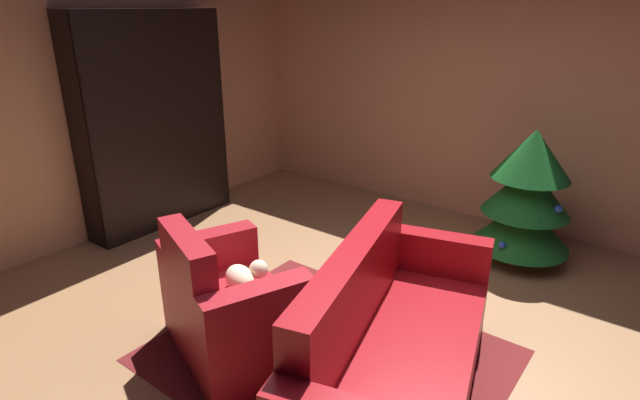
# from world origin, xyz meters

# --- Properties ---
(ground_plane) EXTENTS (7.46, 7.46, 0.00)m
(ground_plane) POSITION_xyz_m (0.00, 0.00, 0.00)
(ground_plane) COLOR #9D6D47
(wall_back) EXTENTS (6.34, 0.06, 2.66)m
(wall_back) POSITION_xyz_m (0.00, 2.77, 1.33)
(wall_back) COLOR tan
(wall_back) RESTS_ON ground
(wall_left) EXTENTS (0.06, 5.61, 2.66)m
(wall_left) POSITION_xyz_m (-3.14, 0.00, 1.33)
(wall_left) COLOR tan
(wall_left) RESTS_ON ground
(area_rug) EXTENTS (2.24, 1.82, 0.01)m
(area_rug) POSITION_xyz_m (-0.05, -0.26, 0.00)
(area_rug) COLOR maroon
(area_rug) RESTS_ON ground
(bookshelf_unit) EXTENTS (0.36, 1.63, 2.23)m
(bookshelf_unit) POSITION_xyz_m (-2.90, 0.65, 1.08)
(bookshelf_unit) COLOR black
(bookshelf_unit) RESTS_ON ground
(armchair_red) EXTENTS (1.24, 1.05, 0.95)m
(armchair_red) POSITION_xyz_m (-0.63, -0.62, 0.34)
(armchair_red) COLOR maroon
(armchair_red) RESTS_ON ground
(couch_red) EXTENTS (1.30, 2.14, 0.96)m
(couch_red) POSITION_xyz_m (0.48, -0.34, 0.33)
(couch_red) COLOR maroon
(couch_red) RESTS_ON ground
(coffee_table) EXTENTS (0.63, 0.63, 0.42)m
(coffee_table) POSITION_xyz_m (0.04, -0.29, 0.37)
(coffee_table) COLOR black
(coffee_table) RESTS_ON ground
(book_stack_on_table) EXTENTS (0.22, 0.16, 0.11)m
(book_stack_on_table) POSITION_xyz_m (0.06, -0.33, 0.47)
(book_stack_on_table) COLOR #3C8840
(book_stack_on_table) RESTS_ON coffee_table
(bottle_on_table) EXTENTS (0.07, 0.07, 0.28)m
(bottle_on_table) POSITION_xyz_m (0.01, -0.46, 0.53)
(bottle_on_table) COLOR navy
(bottle_on_table) RESTS_ON coffee_table
(decorated_tree) EXTENTS (0.87, 0.87, 1.26)m
(decorated_tree) POSITION_xyz_m (0.54, 1.97, 0.65)
(decorated_tree) COLOR brown
(decorated_tree) RESTS_ON ground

